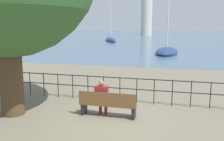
{
  "coord_description": "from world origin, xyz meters",
  "views": [
    {
      "loc": [
        2.3,
        -8.04,
        3.09
      ],
      "look_at": [
        0.0,
        0.5,
        1.54
      ],
      "focal_mm": 40.0,
      "sensor_mm": 36.0,
      "label": 1
    }
  ],
  "objects_px": {
    "park_bench": "(108,104)",
    "sailboat_3": "(167,52)",
    "sailboat_2": "(110,40)",
    "seated_person_left": "(102,96)"
  },
  "relations": [
    {
      "from": "park_bench",
      "to": "sailboat_3",
      "type": "relative_size",
      "value": 0.26
    },
    {
      "from": "park_bench",
      "to": "seated_person_left",
      "type": "distance_m",
      "value": 0.35
    },
    {
      "from": "seated_person_left",
      "to": "sailboat_2",
      "type": "bearing_deg",
      "value": 105.05
    },
    {
      "from": "park_bench",
      "to": "seated_person_left",
      "type": "xyz_separation_m",
      "value": [
        -0.24,
        0.08,
        0.25
      ]
    },
    {
      "from": "park_bench",
      "to": "seated_person_left",
      "type": "relative_size",
      "value": 1.59
    },
    {
      "from": "sailboat_2",
      "to": "sailboat_3",
      "type": "relative_size",
      "value": 1.14
    },
    {
      "from": "seated_person_left",
      "to": "sailboat_3",
      "type": "height_order",
      "value": "sailboat_3"
    },
    {
      "from": "park_bench",
      "to": "sailboat_3",
      "type": "height_order",
      "value": "sailboat_3"
    },
    {
      "from": "park_bench",
      "to": "seated_person_left",
      "type": "height_order",
      "value": "seated_person_left"
    },
    {
      "from": "seated_person_left",
      "to": "sailboat_2",
      "type": "xyz_separation_m",
      "value": [
        -11.77,
        43.77,
        -0.4
      ]
    }
  ]
}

